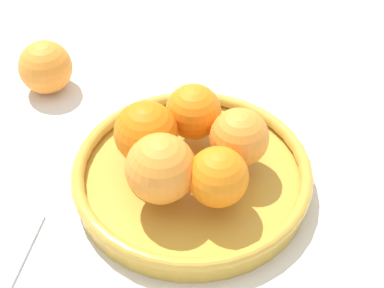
# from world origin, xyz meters

# --- Properties ---
(ground_plane) EXTENTS (4.00, 4.00, 0.00)m
(ground_plane) POSITION_xyz_m (0.00, 0.00, 0.00)
(ground_plane) COLOR silver
(fruit_bowl) EXTENTS (0.29, 0.29, 0.04)m
(fruit_bowl) POSITION_xyz_m (0.00, 0.00, 0.02)
(fruit_bowl) COLOR gold
(fruit_bowl) RESTS_ON ground_plane
(orange_pile) EXTENTS (0.18, 0.18, 0.08)m
(orange_pile) POSITION_xyz_m (-0.01, -0.00, 0.07)
(orange_pile) COLOR orange
(orange_pile) RESTS_ON fruit_bowl
(stray_orange) EXTENTS (0.08, 0.08, 0.08)m
(stray_orange) POSITION_xyz_m (-0.26, 0.12, 0.04)
(stray_orange) COLOR orange
(stray_orange) RESTS_ON ground_plane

